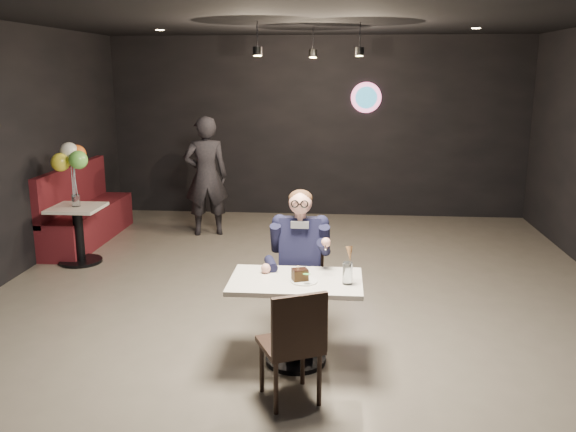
# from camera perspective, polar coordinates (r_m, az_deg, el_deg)

# --- Properties ---
(floor) EXTENTS (9.00, 9.00, 0.00)m
(floor) POSITION_cam_1_polar(r_m,az_deg,el_deg) (6.34, 1.00, -9.17)
(floor) COLOR #6B6359
(floor) RESTS_ON ground
(wall_sign) EXTENTS (0.50, 0.06, 0.50)m
(wall_sign) POSITION_cam_1_polar(r_m,az_deg,el_deg) (10.33, 7.32, 10.94)
(wall_sign) COLOR pink
(wall_sign) RESTS_ON floor
(pendant_lights) EXTENTS (1.40, 1.20, 0.36)m
(pendant_lights) POSITION_cam_1_polar(r_m,az_deg,el_deg) (7.86, 2.14, 16.67)
(pendant_lights) COLOR black
(pendant_lights) RESTS_ON floor
(main_table) EXTENTS (1.10, 0.70, 0.75)m
(main_table) POSITION_cam_1_polar(r_m,az_deg,el_deg) (5.24, 0.73, -9.80)
(main_table) COLOR white
(main_table) RESTS_ON floor
(chair_far) EXTENTS (0.42, 0.46, 0.92)m
(chair_far) POSITION_cam_1_polar(r_m,az_deg,el_deg) (5.71, 1.14, -6.84)
(chair_far) COLOR black
(chair_far) RESTS_ON floor
(chair_near) EXTENTS (0.58, 0.59, 0.92)m
(chair_near) POSITION_cam_1_polar(r_m,az_deg,el_deg) (4.66, 0.18, -11.76)
(chair_near) COLOR black
(chair_near) RESTS_ON floor
(seated_man) EXTENTS (0.60, 0.80, 1.44)m
(seated_man) POSITION_cam_1_polar(r_m,az_deg,el_deg) (5.63, 1.16, -4.36)
(seated_man) COLOR black
(seated_man) RESTS_ON floor
(dessert_plate) EXTENTS (0.23, 0.23, 0.01)m
(dessert_plate) POSITION_cam_1_polar(r_m,az_deg,el_deg) (5.03, 1.51, -6.12)
(dessert_plate) COLOR white
(dessert_plate) RESTS_ON main_table
(cake_slice) EXTENTS (0.15, 0.14, 0.09)m
(cake_slice) POSITION_cam_1_polar(r_m,az_deg,el_deg) (5.03, 1.13, -5.53)
(cake_slice) COLOR black
(cake_slice) RESTS_ON dessert_plate
(mint_leaf) EXTENTS (0.07, 0.04, 0.01)m
(mint_leaf) POSITION_cam_1_polar(r_m,az_deg,el_deg) (4.94, 1.77, -5.45)
(mint_leaf) COLOR green
(mint_leaf) RESTS_ON cake_slice
(sundae_glass) EXTENTS (0.08, 0.08, 0.18)m
(sundae_glass) POSITION_cam_1_polar(r_m,az_deg,el_deg) (4.98, 5.59, -5.36)
(sundae_glass) COLOR silver
(sundae_glass) RESTS_ON main_table
(wafer_cone) EXTENTS (0.07, 0.07, 0.12)m
(wafer_cone) POSITION_cam_1_polar(r_m,az_deg,el_deg) (4.99, 5.79, -3.52)
(wafer_cone) COLOR tan
(wafer_cone) RESTS_ON sundae_glass
(booth_bench) EXTENTS (0.55, 2.22, 1.11)m
(booth_bench) POSITION_cam_1_polar(r_m,az_deg,el_deg) (9.28, -18.32, 1.06)
(booth_bench) COLOR #470F18
(booth_bench) RESTS_ON floor
(side_table) EXTENTS (0.62, 0.62, 0.78)m
(side_table) POSITION_cam_1_polar(r_m,az_deg,el_deg) (8.30, -19.00, -1.57)
(side_table) COLOR white
(side_table) RESTS_ON floor
(balloon_vase) EXTENTS (0.10, 0.10, 0.15)m
(balloon_vase) POSITION_cam_1_polar(r_m,az_deg,el_deg) (8.21, -19.23, 1.38)
(balloon_vase) COLOR silver
(balloon_vase) RESTS_ON side_table
(balloon_bunch) EXTENTS (0.42, 0.42, 0.70)m
(balloon_bunch) POSITION_cam_1_polar(r_m,az_deg,el_deg) (8.13, -19.46, 4.28)
(balloon_bunch) COLOR yellow
(balloon_bunch) RESTS_ON balloon_vase
(passerby) EXTENTS (0.74, 0.59, 1.79)m
(passerby) POSITION_cam_1_polar(r_m,az_deg,el_deg) (9.21, -7.67, 3.71)
(passerby) COLOR black
(passerby) RESTS_ON floor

